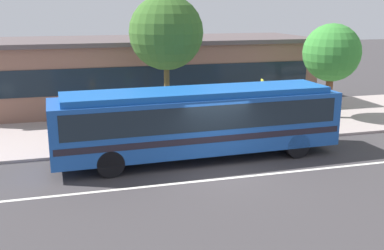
{
  "coord_description": "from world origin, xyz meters",
  "views": [
    {
      "loc": [
        -5.37,
        -15.28,
        5.93
      ],
      "look_at": [
        -0.55,
        2.03,
        1.3
      ],
      "focal_mm": 43.07,
      "sensor_mm": 36.0,
      "label": 1
    }
  ],
  "objects_px": {
    "pedestrian_standing_by_tree": "(107,120)",
    "street_tree_mid_block": "(332,53)",
    "transit_bus": "(199,119)",
    "pedestrian_waiting_near_sign": "(161,119)",
    "pedestrian_walking_along_curb": "(159,116)",
    "bus_stop_sign": "(262,100)",
    "street_tree_near_stop": "(166,33)"
  },
  "relations": [
    {
      "from": "transit_bus",
      "to": "pedestrian_standing_by_tree",
      "type": "relative_size",
      "value": 6.91
    },
    {
      "from": "pedestrian_standing_by_tree",
      "to": "street_tree_near_stop",
      "type": "distance_m",
      "value": 5.08
    },
    {
      "from": "pedestrian_walking_along_curb",
      "to": "pedestrian_standing_by_tree",
      "type": "bearing_deg",
      "value": -171.87
    },
    {
      "from": "pedestrian_standing_by_tree",
      "to": "street_tree_near_stop",
      "type": "relative_size",
      "value": 0.26
    },
    {
      "from": "pedestrian_standing_by_tree",
      "to": "street_tree_mid_block",
      "type": "height_order",
      "value": "street_tree_mid_block"
    },
    {
      "from": "transit_bus",
      "to": "pedestrian_waiting_near_sign",
      "type": "bearing_deg",
      "value": 111.47
    },
    {
      "from": "pedestrian_waiting_near_sign",
      "to": "pedestrian_walking_along_curb",
      "type": "height_order",
      "value": "pedestrian_waiting_near_sign"
    },
    {
      "from": "transit_bus",
      "to": "street_tree_near_stop",
      "type": "xyz_separation_m",
      "value": [
        -0.21,
        4.78,
        3.08
      ]
    },
    {
      "from": "transit_bus",
      "to": "pedestrian_walking_along_curb",
      "type": "distance_m",
      "value": 3.57
    },
    {
      "from": "pedestrian_waiting_near_sign",
      "to": "street_tree_near_stop",
      "type": "bearing_deg",
      "value": 70.82
    },
    {
      "from": "bus_stop_sign",
      "to": "street_tree_near_stop",
      "type": "height_order",
      "value": "street_tree_near_stop"
    },
    {
      "from": "pedestrian_walking_along_curb",
      "to": "pedestrian_standing_by_tree",
      "type": "relative_size",
      "value": 0.98
    },
    {
      "from": "street_tree_mid_block",
      "to": "bus_stop_sign",
      "type": "bearing_deg",
      "value": -153.89
    },
    {
      "from": "pedestrian_waiting_near_sign",
      "to": "street_tree_near_stop",
      "type": "xyz_separation_m",
      "value": [
        0.78,
        2.25,
        3.61
      ]
    },
    {
      "from": "transit_bus",
      "to": "street_tree_mid_block",
      "type": "height_order",
      "value": "street_tree_mid_block"
    },
    {
      "from": "pedestrian_walking_along_curb",
      "to": "street_tree_mid_block",
      "type": "distance_m",
      "value": 9.9
    },
    {
      "from": "bus_stop_sign",
      "to": "street_tree_near_stop",
      "type": "relative_size",
      "value": 0.41
    },
    {
      "from": "transit_bus",
      "to": "street_tree_near_stop",
      "type": "distance_m",
      "value": 5.69
    },
    {
      "from": "pedestrian_waiting_near_sign",
      "to": "pedestrian_walking_along_curb",
      "type": "bearing_deg",
      "value": 83.82
    },
    {
      "from": "pedestrian_walking_along_curb",
      "to": "transit_bus",
      "type": "bearing_deg",
      "value": -75.14
    },
    {
      "from": "transit_bus",
      "to": "bus_stop_sign",
      "type": "relative_size",
      "value": 4.34
    },
    {
      "from": "pedestrian_walking_along_curb",
      "to": "bus_stop_sign",
      "type": "height_order",
      "value": "bus_stop_sign"
    },
    {
      "from": "street_tree_mid_block",
      "to": "street_tree_near_stop",
      "type": "bearing_deg",
      "value": 178.31
    },
    {
      "from": "pedestrian_waiting_near_sign",
      "to": "street_tree_mid_block",
      "type": "bearing_deg",
      "value": 11.71
    },
    {
      "from": "street_tree_near_stop",
      "to": "pedestrian_standing_by_tree",
      "type": "bearing_deg",
      "value": -150.83
    },
    {
      "from": "pedestrian_waiting_near_sign",
      "to": "street_tree_near_stop",
      "type": "distance_m",
      "value": 4.32
    },
    {
      "from": "pedestrian_waiting_near_sign",
      "to": "pedestrian_standing_by_tree",
      "type": "relative_size",
      "value": 1.03
    },
    {
      "from": "transit_bus",
      "to": "pedestrian_standing_by_tree",
      "type": "xyz_separation_m",
      "value": [
        -3.31,
        3.06,
        -0.55
      ]
    },
    {
      "from": "pedestrian_standing_by_tree",
      "to": "street_tree_mid_block",
      "type": "xyz_separation_m",
      "value": [
        11.91,
        1.47,
        2.48
      ]
    },
    {
      "from": "pedestrian_walking_along_curb",
      "to": "street_tree_near_stop",
      "type": "relative_size",
      "value": 0.25
    },
    {
      "from": "pedestrian_waiting_near_sign",
      "to": "bus_stop_sign",
      "type": "xyz_separation_m",
      "value": [
        4.6,
        -0.46,
        0.68
      ]
    },
    {
      "from": "pedestrian_waiting_near_sign",
      "to": "street_tree_mid_block",
      "type": "xyz_separation_m",
      "value": [
        9.6,
        1.99,
        2.45
      ]
    }
  ]
}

